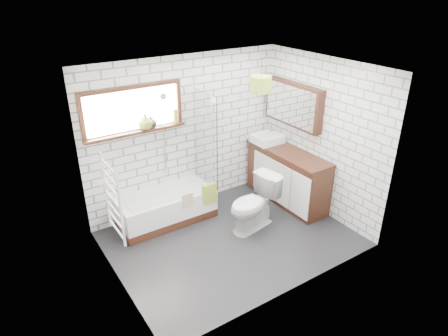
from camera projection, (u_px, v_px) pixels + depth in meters
floor at (231, 239)px, 5.95m from camera, size 3.40×2.60×0.01m
ceiling at (232, 69)px, 4.86m from camera, size 3.40×2.60×0.01m
wall_back at (186, 134)px, 6.39m from camera, size 3.40×0.01×2.50m
wall_front at (298, 204)px, 4.42m from camera, size 3.40×0.01×2.50m
wall_left at (109, 197)px, 4.56m from camera, size 0.01×2.60×2.50m
wall_right at (321, 137)px, 6.25m from camera, size 0.01×2.60×2.50m
window at (133, 110)px, 5.70m from camera, size 1.52×0.16×0.68m
towel_radiator at (113, 200)px, 4.61m from camera, size 0.06×0.52×1.00m
mirror_cabinet at (293, 104)px, 6.49m from camera, size 0.16×1.20×0.70m
shower_riser at (164, 134)px, 6.11m from camera, size 0.02×0.02×1.30m
bathtub at (166, 207)px, 6.28m from camera, size 1.51×0.66×0.49m
shower_screen at (205, 139)px, 6.22m from camera, size 0.02×0.72×1.50m
towel_green at (209, 193)px, 6.23m from camera, size 0.24×0.07×0.33m
towel_beige at (188, 200)px, 6.04m from camera, size 0.18×0.04×0.23m
vanity at (287, 176)px, 6.78m from camera, size 0.52×1.62×0.93m
basin at (267, 139)px, 6.90m from camera, size 0.48×0.42×0.14m
tap at (274, 134)px, 6.95m from camera, size 0.03×0.03×0.14m
toilet at (253, 204)px, 6.04m from camera, size 0.61×0.90×0.84m
vase_olive at (146, 123)px, 5.84m from camera, size 0.29×0.29×0.23m
vase_dark at (151, 123)px, 5.89m from camera, size 0.22×0.22×0.18m
bottle at (176, 117)px, 6.09m from camera, size 0.08×0.08×0.21m
pendant at (261, 84)px, 5.85m from camera, size 0.32×0.32×0.23m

